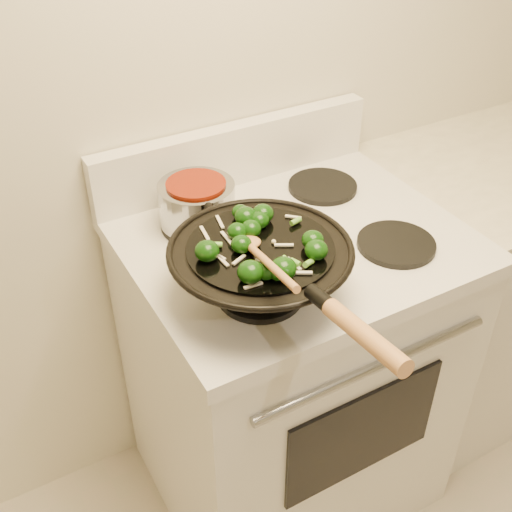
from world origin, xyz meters
TOP-DOWN VIEW (x-y plane):
  - stove at (-0.09, 1.17)m, footprint 0.78×0.67m
  - counter_unit at (0.73, 1.20)m, footprint 0.89×0.62m
  - wok at (-0.27, 1.02)m, footprint 0.37×0.62m
  - stirfry at (-0.27, 1.01)m, footprint 0.26×0.27m
  - wooden_spoon at (-0.30, 0.96)m, footprint 0.08×0.26m
  - saucepan at (-0.27, 1.32)m, footprint 0.18×0.29m

SIDE VIEW (x-z plane):
  - counter_unit at x=0.73m, z-range 0.00..0.91m
  - stove at x=-0.09m, z-range -0.07..1.01m
  - saucepan at x=-0.27m, z-range 0.93..1.04m
  - wok at x=-0.27m, z-range 0.91..1.09m
  - stirfry at x=-0.27m, z-range 1.04..1.09m
  - wooden_spoon at x=-0.30m, z-range 1.03..1.11m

